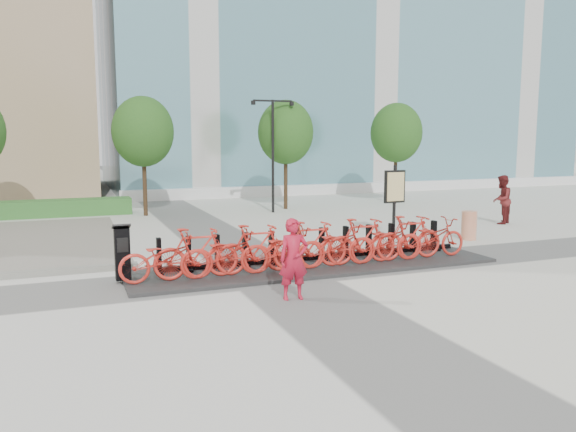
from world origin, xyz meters
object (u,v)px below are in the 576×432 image
object	(u,v)px
bike_0	(165,258)
kiosk	(122,253)
map_sign	(395,190)
construction_barrel	(469,225)
pedestrian	(502,200)
worker_red	(294,259)

from	to	relation	value
bike_0	kiosk	bearing A→B (deg)	59.01
kiosk	map_sign	bearing A→B (deg)	17.95
kiosk	construction_barrel	bearing A→B (deg)	7.86
bike_0	pedestrian	distance (m)	14.45
bike_0	map_sign	world-z (taller)	map_sign
bike_0	kiosk	xyz separation A→B (m)	(-0.88, 0.53, 0.09)
bike_0	worker_red	xyz separation A→B (m)	(2.29, -2.13, 0.22)
kiosk	worker_red	distance (m)	4.13
worker_red	pedestrian	xyz separation A→B (m)	(11.43, 6.69, 0.11)
kiosk	pedestrian	distance (m)	15.14
kiosk	worker_red	xyz separation A→B (m)	(3.16, -2.65, 0.13)
worker_red	bike_0	bearing A→B (deg)	143.39
worker_red	construction_barrel	world-z (taller)	worker_red
construction_barrel	map_sign	world-z (taller)	map_sign
bike_0	worker_red	distance (m)	3.13
construction_barrel	kiosk	bearing A→B (deg)	-171.42
kiosk	worker_red	size ratio (longest dim) A/B	0.78
map_sign	kiosk	bearing A→B (deg)	-166.03
construction_barrel	map_sign	distance (m)	2.69
kiosk	construction_barrel	xyz separation A→B (m)	(11.14, 1.68, -0.24)
worker_red	pedestrian	size ratio (longest dim) A/B	0.89
pedestrian	construction_barrel	xyz separation A→B (m)	(-3.45, -2.35, -0.48)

